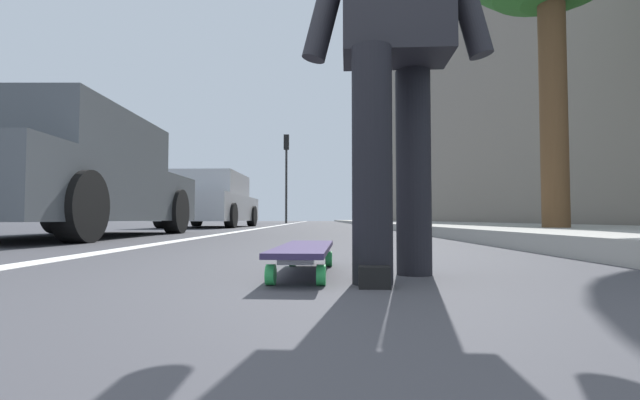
% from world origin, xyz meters
% --- Properties ---
extents(ground_plane, '(80.00, 80.00, 0.00)m').
position_xyz_m(ground_plane, '(10.00, 0.00, 0.00)').
color(ground_plane, '#38383D').
extents(lane_stripe_white, '(52.00, 0.16, 0.01)m').
position_xyz_m(lane_stripe_white, '(20.00, 1.25, 0.00)').
color(lane_stripe_white, silver).
rests_on(lane_stripe_white, ground).
extents(sidewalk_curb, '(52.00, 3.20, 0.13)m').
position_xyz_m(sidewalk_curb, '(18.00, -3.19, 0.06)').
color(sidewalk_curb, '#9E9B93').
rests_on(sidewalk_curb, ground).
extents(building_facade, '(40.00, 1.20, 10.72)m').
position_xyz_m(building_facade, '(22.00, -5.60, 5.36)').
color(building_facade, gray).
rests_on(building_facade, ground).
extents(skateboard, '(0.85, 0.25, 0.11)m').
position_xyz_m(skateboard, '(1.02, -0.13, 0.09)').
color(skateboard, green).
rests_on(skateboard, ground).
extents(skater_person, '(0.45, 0.72, 1.64)m').
position_xyz_m(skater_person, '(0.87, -0.47, 0.94)').
color(skater_person, black).
rests_on(skater_person, ground).
extents(parked_car_near, '(4.41, 2.03, 1.50)m').
position_xyz_m(parked_car_near, '(4.64, 2.93, 0.73)').
color(parked_car_near, '#4C5156').
rests_on(parked_car_near, ground).
extents(parked_car_mid, '(4.56, 2.05, 1.47)m').
position_xyz_m(parked_car_mid, '(11.48, 2.83, 0.70)').
color(parked_car_mid, '#B7B7BC').
rests_on(parked_car_mid, ground).
extents(traffic_light, '(0.33, 0.28, 4.77)m').
position_xyz_m(traffic_light, '(22.95, 1.65, 3.26)').
color(traffic_light, '#2D2D2D').
rests_on(traffic_light, ground).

